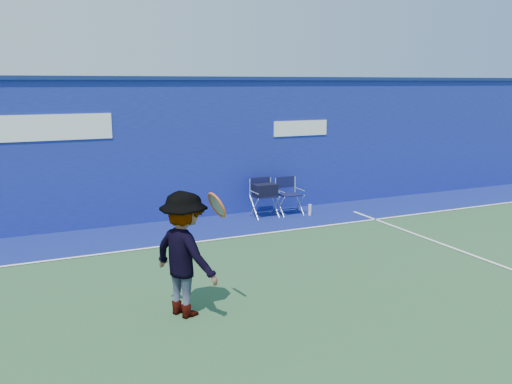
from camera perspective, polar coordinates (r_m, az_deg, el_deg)
name	(u,v)px	position (r m, az deg, el deg)	size (l,w,h in m)	color
ground	(245,310)	(7.32, -1.17, -12.31)	(80.00, 80.00, 0.00)	#2A502D
stadium_wall	(147,150)	(11.74, -11.40, 4.38)	(24.00, 0.50, 3.08)	navy
out_of_bounds_strip	(163,233)	(10.99, -9.73, -4.27)	(24.00, 1.80, 0.01)	navy
court_lines	(228,293)	(7.83, -2.95, -10.60)	(24.00, 12.00, 0.01)	white
directors_chair_left	(264,201)	(12.06, 0.89, -0.91)	(0.52, 0.48, 0.87)	silver
directors_chair_right	(289,203)	(12.31, 3.54, -1.17)	(0.50, 0.45, 0.84)	silver
water_bottle	(310,210)	(12.28, 5.69, -1.89)	(0.07, 0.07, 0.26)	silver
tennis_player	(185,254)	(6.97, -7.50, -6.47)	(1.01, 1.20, 1.62)	#EA4738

